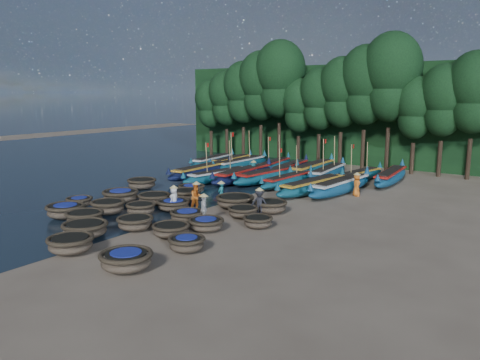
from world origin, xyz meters
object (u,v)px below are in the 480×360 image
Objects in this scene: coracle_10 at (79,201)px; coracle_24 at (271,206)px; long_boat_3 at (219,175)px; long_boat_12 at (274,165)px; coracle_19 at (258,221)px; long_boat_4 at (243,174)px; fisherman_0 at (174,198)px; coracle_9 at (187,243)px; coracle_20 at (142,183)px; coracle_21 at (192,189)px; coracle_7 at (135,222)px; coracle_22 at (186,194)px; coracle_13 at (187,215)px; coracle_17 at (174,205)px; long_boat_15 at (328,173)px; long_boat_9 at (213,161)px; fisherman_3 at (259,202)px; coracle_8 at (171,230)px; long_boat_8 at (341,186)px; coracle_23 at (235,201)px; fisherman_4 at (204,208)px; coracle_4 at (126,260)px; long_boat_13 at (290,168)px; long_boat_10 at (232,161)px; fisherman_1 at (221,192)px; coracle_14 at (206,224)px; long_boat_7 at (313,186)px; long_boat_16 at (358,176)px; long_boat_17 at (391,176)px; coracle_11 at (108,206)px; long_boat_6 at (288,180)px; coracle_12 at (141,208)px; coracle_16 at (154,198)px; coracle_18 at (243,211)px; long_boat_2 at (202,171)px; long_boat_5 at (268,176)px; coracle_5 at (66,210)px; fisherman_5 at (254,170)px; coracle_15 at (121,196)px; coracle_6 at (85,217)px; fisherman_2 at (197,197)px.

coracle_24 is at bearing 28.10° from coracle_10.
long_boat_3 is 7.37m from long_boat_12.
coracle_19 is 0.22× the size of long_boat_4.
coracle_9 is at bearing 36.65° from fisherman_0.
coracle_20 is 1.00× the size of coracle_21.
coracle_7 is 7.11m from coracle_22.
coracle_13 is 2.81m from coracle_17.
coracle_7 is 0.24× the size of long_boat_15.
fisherman_3 is at bearing -49.31° from long_boat_9.
coracle_8 is 12.67m from coracle_20.
long_boat_8 reaches higher than coracle_9.
coracle_22 is at bearing -176.66° from coracle_23.
fisherman_4 reaches higher than coracle_9.
long_boat_15 is at bearing 94.75° from coracle_4.
long_boat_13 is (1.46, 5.19, -0.05)m from long_boat_4.
long_boat_13 reaches higher than coracle_10.
long_boat_10 is (-12.79, 24.83, 0.04)m from coracle_4.
fisherman_1 is at bearing -55.56° from long_boat_9.
long_boat_3 is 10.04m from fisherman_0.
coracle_22 is 13.15m from long_boat_13.
fisherman_1 is at bearing 119.23° from coracle_14.
long_boat_3 reaches higher than long_boat_7.
long_boat_12 reaches higher than coracle_24.
long_boat_16 reaches higher than coracle_23.
coracle_22 is at bearing 50.18° from coracle_10.
coracle_11 is at bearing -123.59° from long_boat_17.
coracle_8 is 7.20m from coracle_24.
long_boat_7 is 10.29m from long_boat_12.
long_boat_4 reaches higher than coracle_4.
coracle_13 is at bearing -112.20° from long_boat_17.
coracle_23 is at bearing -80.81° from long_boat_6.
long_boat_3 is 4.22× the size of fisherman_3.
long_boat_16 is at bearing 62.20° from coracle_22.
coracle_12 reaches higher than coracle_14.
long_boat_12 is 4.46× the size of fisherman_1.
long_boat_7 is (2.03, 6.78, 0.10)m from coracle_23.
fisherman_4 reaches higher than coracle_16.
long_boat_2 is (-10.34, 8.68, 0.22)m from coracle_18.
coracle_12 is at bearing -44.48° from fisherman_0.
coracle_12 is 7.11m from fisherman_3.
long_boat_4 is 1.03× the size of long_boat_17.
coracle_20 is at bearing 99.02° from coracle_10.
long_boat_10 is at bearing 126.92° from coracle_23.
long_boat_10 is at bearing 152.48° from long_boat_5.
coracle_5 is 0.28× the size of long_boat_2.
coracle_12 is at bearing -58.49° from fisherman_5.
long_boat_12 is at bearing 175.81° from long_boat_17.
long_boat_7 is at bearing 47.36° from coracle_15.
long_boat_9 reaches higher than coracle_22.
fisherman_2 is (3.04, 5.90, 0.48)m from coracle_6.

